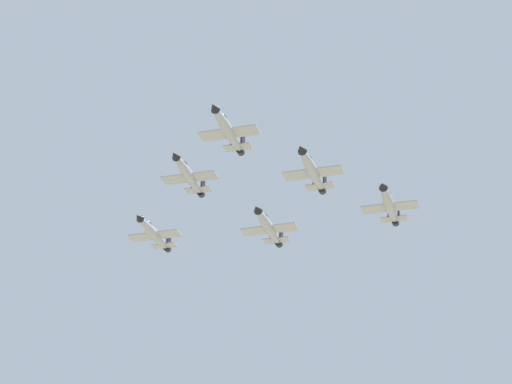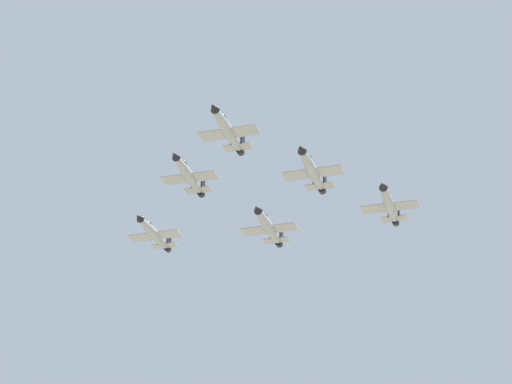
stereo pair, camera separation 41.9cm
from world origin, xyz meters
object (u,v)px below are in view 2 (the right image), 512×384
(jet_left_wingman, at_px, (312,170))
(jet_right_wingman, at_px, (189,175))
(jet_lead, at_px, (228,130))
(jet_left_outer, at_px, (389,204))
(jet_slot_rear, at_px, (269,227))
(jet_right_outer, at_px, (154,233))

(jet_left_wingman, distance_m, jet_right_wingman, 22.38)
(jet_lead, bearing_deg, jet_left_outer, 139.88)
(jet_left_wingman, bearing_deg, jet_slot_rear, -138.96)
(jet_left_wingman, bearing_deg, jet_lead, -39.69)
(jet_left_wingman, bearing_deg, jet_right_outer, -110.74)
(jet_lead, height_order, jet_slot_rear, jet_lead)
(jet_left_wingman, distance_m, jet_left_outer, 17.30)
(jet_left_wingman, height_order, jet_right_wingman, jet_right_wingman)
(jet_lead, xyz_separation_m, jet_right_wingman, (-17.07, 2.16, -0.19))
(jet_right_outer, relative_size, jet_slot_rear, 0.96)
(jet_left_wingman, bearing_deg, jet_left_outer, 140.31)
(jet_lead, xyz_separation_m, jet_right_outer, (-34.13, 4.33, -4.45))
(jet_left_wingman, xyz_separation_m, jet_slot_rear, (-17.07, 2.16, -3.48))
(jet_right_wingman, distance_m, jet_slot_rear, 18.08)
(jet_left_wingman, xyz_separation_m, jet_left_outer, (-0.61, 17.19, -1.80))
(jet_right_outer, height_order, jet_slot_rear, jet_right_outer)
(jet_right_wingman, bearing_deg, jet_right_outer, -140.39)
(jet_right_wingman, bearing_deg, jet_slot_rear, 138.87)
(jet_left_wingman, relative_size, jet_right_outer, 1.05)
(jet_left_outer, distance_m, jet_right_outer, 44.57)
(jet_right_wingman, relative_size, jet_left_outer, 0.97)
(jet_left_wingman, relative_size, jet_left_outer, 1.03)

